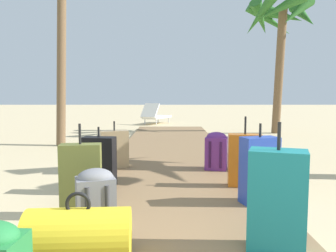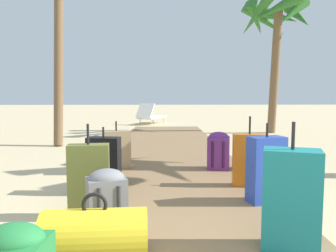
# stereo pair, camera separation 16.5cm
# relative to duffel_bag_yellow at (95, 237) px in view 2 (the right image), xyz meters

# --- Properties ---
(ground_plane) EXTENTS (60.00, 60.00, 0.00)m
(ground_plane) POSITION_rel_duffel_bag_yellow_xyz_m (0.66, 2.81, -0.26)
(ground_plane) COLOR #D1BA8C
(boardwalk) EXTENTS (2.04, 10.33, 0.08)m
(boardwalk) POSITION_rel_duffel_bag_yellow_xyz_m (0.66, 3.85, -0.22)
(boardwalk) COLOR olive
(boardwalk) RESTS_ON ground
(duffel_bag_yellow) EXTENTS (0.68, 0.40, 0.47)m
(duffel_bag_yellow) POSITION_rel_duffel_bag_yellow_xyz_m (0.00, 0.00, 0.00)
(duffel_bag_yellow) COLOR gold
(duffel_bag_yellow) RESTS_ON boardwalk
(suitcase_teal) EXTENTS (0.44, 0.34, 0.91)m
(suitcase_teal) POSITION_rel_duffel_bag_yellow_xyz_m (1.33, 0.16, 0.18)
(suitcase_teal) COLOR #197A7F
(suitcase_teal) RESTS_ON boardwalk
(suitcase_olive) EXTENTS (0.40, 0.22, 0.82)m
(suitcase_olive) POSITION_rel_duffel_bag_yellow_xyz_m (-0.25, 1.03, 0.13)
(suitcase_olive) COLOR olive
(suitcase_olive) RESTS_ON boardwalk
(suitcase_tan) EXTENTS (0.44, 0.32, 0.69)m
(suitcase_tan) POSITION_rel_duffel_bag_yellow_xyz_m (-0.22, 2.85, 0.09)
(suitcase_tan) COLOR tan
(suitcase_tan) RESTS_ON boardwalk
(suitcase_black) EXTENTS (0.40, 0.24, 0.71)m
(suitcase_black) POSITION_rel_duffel_bag_yellow_xyz_m (-0.24, 1.81, 0.11)
(suitcase_black) COLOR black
(suitcase_black) RESTS_ON boardwalk
(backpack_purple) EXTENTS (0.36, 0.32, 0.54)m
(backpack_purple) POSITION_rel_duffel_bag_yellow_xyz_m (1.27, 2.71, 0.10)
(backpack_purple) COLOR #6B2D84
(backpack_purple) RESTS_ON boardwalk
(suitcase_orange) EXTENTS (0.40, 0.21, 0.83)m
(suitcase_orange) POSITION_rel_duffel_bag_yellow_xyz_m (1.48, 1.82, 0.13)
(suitcase_orange) COLOR orange
(suitcase_orange) RESTS_ON boardwalk
(backpack_grey) EXTENTS (0.36, 0.31, 0.49)m
(backpack_grey) POSITION_rel_duffel_bag_yellow_xyz_m (-0.01, 0.58, 0.08)
(backpack_grey) COLOR slate
(backpack_grey) RESTS_ON boardwalk
(suitcase_blue) EXTENTS (0.40, 0.28, 0.80)m
(suitcase_blue) POSITION_rel_duffel_bag_yellow_xyz_m (1.49, 1.20, 0.15)
(suitcase_blue) COLOR #2847B7
(suitcase_blue) RESTS_ON boardwalk
(palm_tree_far_right) EXTENTS (2.05, 2.07, 3.97)m
(palm_tree_far_right) POSITION_rel_duffel_bag_yellow_xyz_m (3.73, 7.72, 2.90)
(palm_tree_far_right) COLOR brown
(palm_tree_far_right) RESTS_ON ground
(lounge_chair) EXTENTS (1.18, 1.63, 0.81)m
(lounge_chair) POSITION_rel_duffel_bag_yellow_xyz_m (0.09, 10.82, 0.07)
(lounge_chair) COLOR white
(lounge_chair) RESTS_ON ground
(rock_left_far) EXTENTS (0.32, 0.32, 0.15)m
(rock_left_far) POSITION_rel_duffel_bag_yellow_xyz_m (-1.13, 6.42, -0.19)
(rock_left_far) COLOR slate
(rock_left_far) RESTS_ON ground
(rock_right_mid) EXTENTS (0.20, 0.25, 0.12)m
(rock_right_mid) POSITION_rel_duffel_bag_yellow_xyz_m (2.47, 3.77, -0.20)
(rock_right_mid) COLOR gray
(rock_right_mid) RESTS_ON ground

